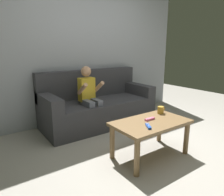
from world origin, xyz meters
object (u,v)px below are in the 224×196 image
couch (97,106)px  coffee_mug (161,110)px  coffee_table (151,127)px  game_remote_blue_near_edge (148,126)px  person_seated_on_couch (90,95)px  game_remote_pink_center (150,119)px

couch → coffee_mug: 1.23m
coffee_table → game_remote_blue_near_edge: bearing=-144.2°
person_seated_on_couch → coffee_mug: bearing=-63.1°
couch → game_remote_pink_center: 1.29m
couch → coffee_table: size_ratio=2.07×
coffee_table → couch: bearing=87.4°
coffee_table → game_remote_pink_center: game_remote_pink_center is taller
couch → game_remote_pink_center: couch is taller
game_remote_blue_near_edge → coffee_mug: 0.54m
game_remote_pink_center → couch: bearing=88.2°
couch → coffee_table: couch is taller
coffee_table → coffee_mug: (0.32, 0.14, 0.12)m
game_remote_blue_near_edge → coffee_mug: size_ratio=1.17×
coffee_table → coffee_mug: size_ratio=7.72×
person_seated_on_couch → game_remote_pink_center: 1.12m
game_remote_blue_near_edge → coffee_mug: bearing=28.0°
couch → person_seated_on_couch: (-0.25, -0.19, 0.26)m
couch → game_remote_blue_near_edge: bearing=-98.7°
game_remote_blue_near_edge → coffee_mug: coffee_mug is taller
coffee_mug → person_seated_on_couch: bearing=116.9°
coffee_mug → game_remote_blue_near_edge: bearing=-152.0°
coffee_mug → couch: bearing=102.3°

